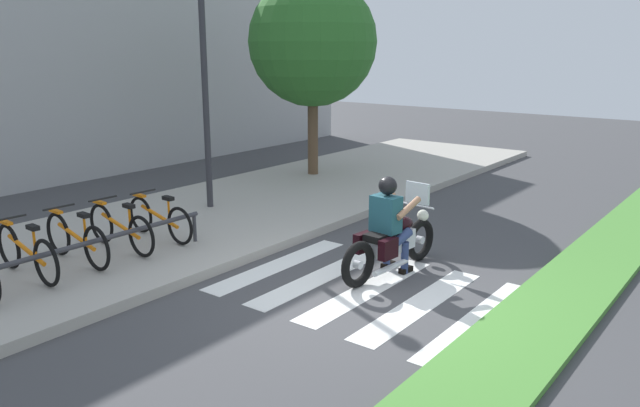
% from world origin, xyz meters
% --- Properties ---
extents(ground_plane, '(48.00, 48.00, 0.00)m').
position_xyz_m(ground_plane, '(0.00, 0.00, 0.00)').
color(ground_plane, '#424244').
extents(grass_median, '(24.00, 1.10, 0.08)m').
position_xyz_m(grass_median, '(0.00, -2.20, 0.04)').
color(grass_median, '#4C8C38').
rests_on(grass_median, ground).
extents(sidewalk, '(24.00, 4.40, 0.15)m').
position_xyz_m(sidewalk, '(0.00, 4.21, 0.07)').
color(sidewalk, '#A8A399').
rests_on(sidewalk, ground).
extents(crosswalk_stripe_0, '(2.80, 0.40, 0.01)m').
position_xyz_m(crosswalk_stripe_0, '(0.28, -1.60, 0.00)').
color(crosswalk_stripe_0, white).
rests_on(crosswalk_stripe_0, ground).
extents(crosswalk_stripe_1, '(2.80, 0.40, 0.01)m').
position_xyz_m(crosswalk_stripe_1, '(0.28, -0.80, 0.00)').
color(crosswalk_stripe_1, white).
rests_on(crosswalk_stripe_1, ground).
extents(crosswalk_stripe_2, '(2.80, 0.40, 0.01)m').
position_xyz_m(crosswalk_stripe_2, '(0.28, 0.00, 0.00)').
color(crosswalk_stripe_2, white).
rests_on(crosswalk_stripe_2, ground).
extents(crosswalk_stripe_3, '(2.80, 0.40, 0.01)m').
position_xyz_m(crosswalk_stripe_3, '(0.28, 0.80, 0.00)').
color(crosswalk_stripe_3, white).
rests_on(crosswalk_stripe_3, ground).
extents(crosswalk_stripe_4, '(2.80, 0.40, 0.01)m').
position_xyz_m(crosswalk_stripe_4, '(0.28, 1.60, 0.00)').
color(crosswalk_stripe_4, white).
rests_on(crosswalk_stripe_4, ground).
extents(motorcycle, '(2.15, 0.69, 1.24)m').
position_xyz_m(motorcycle, '(1.03, 0.09, 0.46)').
color(motorcycle, black).
rests_on(motorcycle, ground).
extents(rider, '(0.66, 0.57, 1.45)m').
position_xyz_m(rider, '(0.96, 0.10, 0.83)').
color(rider, '#1E4C59').
rests_on(rider, ground).
extents(bicycle_1, '(0.48, 1.72, 0.78)m').
position_xyz_m(bicycle_1, '(-2.46, 3.69, 0.51)').
color(bicycle_1, black).
rests_on(bicycle_1, sidewalk).
extents(bicycle_2, '(0.48, 1.70, 0.79)m').
position_xyz_m(bicycle_2, '(-1.72, 3.69, 0.51)').
color(bicycle_2, black).
rests_on(bicycle_2, sidewalk).
extents(bicycle_3, '(0.48, 1.71, 0.77)m').
position_xyz_m(bicycle_3, '(-0.99, 3.69, 0.50)').
color(bicycle_3, black).
rests_on(bicycle_3, sidewalk).
extents(bicycle_4, '(0.48, 1.66, 0.74)m').
position_xyz_m(bicycle_4, '(-0.25, 3.69, 0.49)').
color(bicycle_4, black).
rests_on(bicycle_4, sidewalk).
extents(bike_rack, '(3.55, 0.07, 0.49)m').
position_xyz_m(bike_rack, '(-1.72, 3.13, 0.56)').
color(bike_rack, '#333338').
rests_on(bike_rack, sidewalk).
extents(street_lamp, '(0.28, 0.28, 4.63)m').
position_xyz_m(street_lamp, '(1.69, 4.61, 2.78)').
color(street_lamp, '#2D2D33').
rests_on(street_lamp, ground).
extents(tree_near_rack, '(3.02, 3.02, 4.80)m').
position_xyz_m(tree_near_rack, '(5.45, 5.01, 3.29)').
color(tree_near_rack, brown).
rests_on(tree_near_rack, ground).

